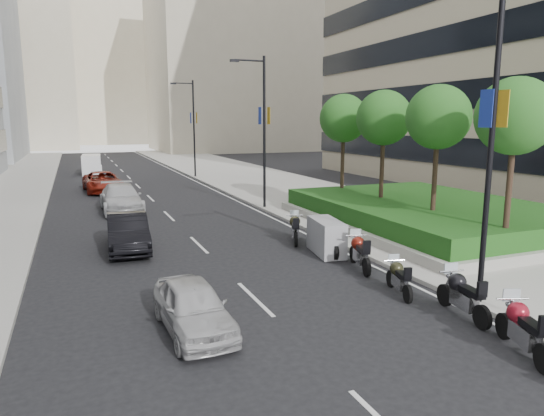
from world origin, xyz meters
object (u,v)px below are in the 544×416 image
car_c (121,198)px  lamp_post_2 (192,124)px  motorcycle_5 (326,237)px  car_b (128,232)px  lamp_post_1 (262,125)px  motorcycle_4 (360,252)px  motorcycle_3 (399,278)px  car_d (103,182)px  motorcycle_2 (462,295)px  car_a (193,307)px  lamp_post_0 (488,129)px  motorcycle_6 (295,229)px  motorcycle_1 (523,328)px  delivery_van (92,165)px

car_c → lamp_post_2: bearing=62.6°
motorcycle_5 → car_b: size_ratio=0.54×
motorcycle_5 → car_b: (-7.29, 3.65, 0.05)m
car_b → lamp_post_1: bearing=41.5°
motorcycle_4 → car_c: bearing=40.3°
motorcycle_4 → motorcycle_5: (-0.15, 2.23, 0.08)m
lamp_post_2 → motorcycle_3: lamp_post_2 is taller
lamp_post_2 → motorcycle_4: (-1.10, -30.62, -4.45)m
motorcycle_3 → car_c: size_ratio=0.35×
lamp_post_2 → car_d: 11.54m
motorcycle_2 → car_a: size_ratio=0.61×
lamp_post_0 → car_d: (-8.50, 28.50, -4.30)m
motorcycle_4 → motorcycle_6: size_ratio=1.05×
motorcycle_4 → car_a: bearing=129.2°
motorcycle_5 → car_d: bearing=27.5°
motorcycle_1 → car_d: 31.95m
lamp_post_2 → motorcycle_6: (-1.56, -26.09, -4.46)m
motorcycle_5 → car_c: (-6.72, 12.87, 0.10)m
lamp_post_0 → motorcycle_2: size_ratio=3.92×
motorcycle_2 → motorcycle_5: (-0.38, 7.00, 0.09)m
motorcycle_2 → motorcycle_4: 4.78m
lamp_post_0 → car_c: lamp_post_0 is taller
car_a → motorcycle_2: bearing=-16.8°
car_b → delivery_van: bearing=93.7°
motorcycle_1 → lamp_post_0: bearing=-4.6°
motorcycle_3 → motorcycle_5: size_ratio=0.79×
motorcycle_1 → motorcycle_3: motorcycle_1 is taller
lamp_post_0 → motorcycle_5: bearing=100.7°
motorcycle_2 → motorcycle_1: bearing=-179.8°
car_b → car_d: (0.04, 18.23, 0.02)m
lamp_post_2 → car_b: (-8.54, -24.74, -4.32)m
motorcycle_1 → car_b: car_b is taller
motorcycle_2 → motorcycle_6: motorcycle_2 is taller
motorcycle_5 → motorcycle_6: size_ratio=1.13×
car_c → motorcycle_5: bearing=-62.7°
motorcycle_5 → car_b: car_b is taller
lamp_post_0 → car_a: lamp_post_0 is taller
lamp_post_1 → delivery_van: size_ratio=1.91×
lamp_post_0 → lamp_post_2: size_ratio=1.00×
car_c → car_d: 9.03m
motorcycle_3 → motorcycle_4: 2.72m
lamp_post_1 → car_b: (-8.54, -6.74, -4.32)m
car_a → lamp_post_1: bearing=61.1°
motorcycle_3 → delivery_van: size_ratio=0.41×
motorcycle_6 → car_c: size_ratio=0.39×
motorcycle_3 → car_c: (-6.57, 17.80, 0.28)m
motorcycle_4 → car_b: size_ratio=0.50×
lamp_post_2 → motorcycle_1: size_ratio=4.07×
motorcycle_3 → delivery_van: (-7.36, 40.56, 0.38)m
motorcycle_2 → car_b: bearing=44.4°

